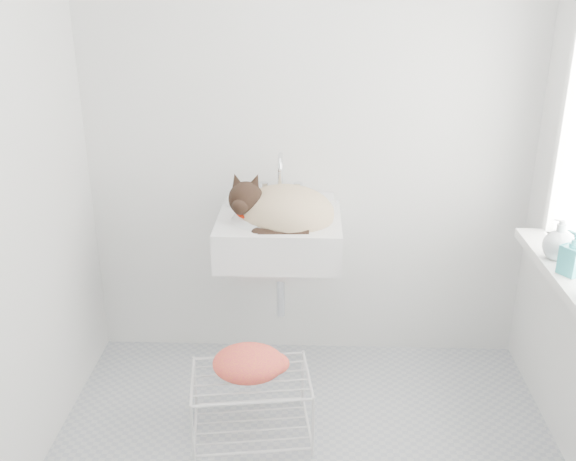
{
  "coord_description": "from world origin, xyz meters",
  "views": [
    {
      "loc": [
        0.01,
        -2.12,
        1.93
      ],
      "look_at": [
        -0.08,
        0.5,
        0.88
      ],
      "focal_mm": 40.92,
      "sensor_mm": 36.0,
      "label": 1
    }
  ],
  "objects_px": {
    "bottle_c": "(556,258)",
    "wire_rack": "(251,405)",
    "sink": "(279,217)",
    "bottle_b": "(570,274)",
    "cat": "(281,210)"
  },
  "relations": [
    {
      "from": "bottle_c",
      "to": "wire_rack",
      "type": "bearing_deg",
      "value": -177.36
    },
    {
      "from": "sink",
      "to": "bottle_b",
      "type": "relative_size",
      "value": 3.37
    },
    {
      "from": "cat",
      "to": "bottle_c",
      "type": "height_order",
      "value": "cat"
    },
    {
      "from": "wire_rack",
      "to": "bottle_b",
      "type": "height_order",
      "value": "bottle_b"
    },
    {
      "from": "sink",
      "to": "cat",
      "type": "height_order",
      "value": "cat"
    },
    {
      "from": "cat",
      "to": "bottle_b",
      "type": "height_order",
      "value": "cat"
    },
    {
      "from": "bottle_b",
      "to": "sink",
      "type": "bearing_deg",
      "value": 153.31
    },
    {
      "from": "sink",
      "to": "cat",
      "type": "bearing_deg",
      "value": -56.74
    },
    {
      "from": "cat",
      "to": "wire_rack",
      "type": "distance_m",
      "value": 0.88
    },
    {
      "from": "bottle_b",
      "to": "bottle_c",
      "type": "xyz_separation_m",
      "value": [
        0.0,
        0.15,
        0.0
      ]
    },
    {
      "from": "sink",
      "to": "bottle_c",
      "type": "bearing_deg",
      "value": -20.54
    },
    {
      "from": "sink",
      "to": "bottle_b",
      "type": "distance_m",
      "value": 1.27
    },
    {
      "from": "bottle_b",
      "to": "bottle_c",
      "type": "height_order",
      "value": "bottle_b"
    },
    {
      "from": "wire_rack",
      "to": "bottle_c",
      "type": "distance_m",
      "value": 1.42
    },
    {
      "from": "sink",
      "to": "bottle_c",
      "type": "relative_size",
      "value": 3.54
    }
  ]
}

